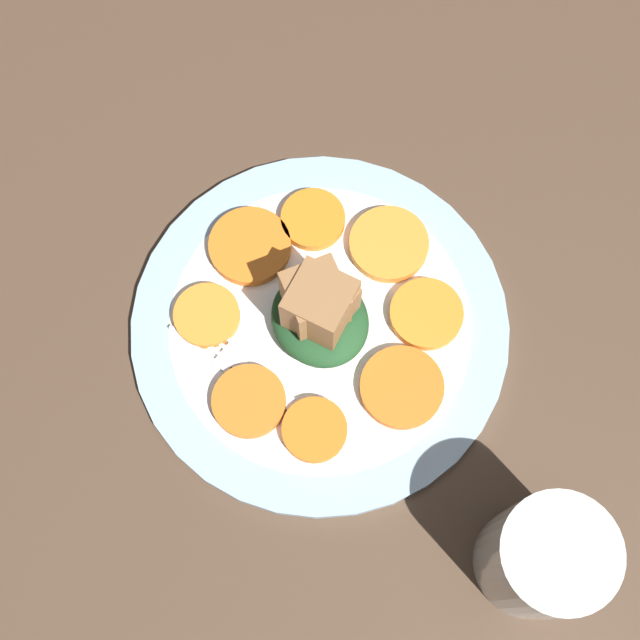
# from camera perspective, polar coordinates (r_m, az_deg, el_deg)

# --- Properties ---
(table_slab) EXTENTS (1.20, 1.20, 0.02)m
(table_slab) POSITION_cam_1_polar(r_m,az_deg,el_deg) (0.72, 0.00, -0.79)
(table_slab) COLOR #4C3828
(table_slab) RESTS_ON ground
(plate) EXTENTS (0.30, 0.30, 0.01)m
(plate) POSITION_cam_1_polar(r_m,az_deg,el_deg) (0.70, 0.00, -0.41)
(plate) COLOR #99B7D1
(plate) RESTS_ON table_slab
(carrot_slice_0) EXTENTS (0.06, 0.06, 0.01)m
(carrot_slice_0) POSITION_cam_1_polar(r_m,az_deg,el_deg) (0.68, 5.25, -4.31)
(carrot_slice_0) COLOR orange
(carrot_slice_0) RESTS_ON plate
(carrot_slice_1) EXTENTS (0.06, 0.06, 0.01)m
(carrot_slice_1) POSITION_cam_1_polar(r_m,az_deg,el_deg) (0.70, 6.82, 0.39)
(carrot_slice_1) COLOR orange
(carrot_slice_1) RESTS_ON plate
(carrot_slice_2) EXTENTS (0.06, 0.06, 0.01)m
(carrot_slice_2) POSITION_cam_1_polar(r_m,az_deg,el_deg) (0.72, 4.42, 4.87)
(carrot_slice_2) COLOR orange
(carrot_slice_2) RESTS_ON plate
(carrot_slice_3) EXTENTS (0.05, 0.05, 0.01)m
(carrot_slice_3) POSITION_cam_1_polar(r_m,az_deg,el_deg) (0.73, -0.45, 6.46)
(carrot_slice_3) COLOR orange
(carrot_slice_3) RESTS_ON plate
(carrot_slice_4) EXTENTS (0.07, 0.07, 0.01)m
(carrot_slice_4) POSITION_cam_1_polar(r_m,az_deg,el_deg) (0.72, -4.51, 4.74)
(carrot_slice_4) COLOR orange
(carrot_slice_4) RESTS_ON plate
(carrot_slice_5) EXTENTS (0.05, 0.05, 0.01)m
(carrot_slice_5) POSITION_cam_1_polar(r_m,az_deg,el_deg) (0.70, -7.26, 0.29)
(carrot_slice_5) COLOR orange
(carrot_slice_5) RESTS_ON plate
(carrot_slice_6) EXTENTS (0.06, 0.06, 0.01)m
(carrot_slice_6) POSITION_cam_1_polar(r_m,az_deg,el_deg) (0.68, -4.57, -5.20)
(carrot_slice_6) COLOR orange
(carrot_slice_6) RESTS_ON plate
(carrot_slice_7) EXTENTS (0.05, 0.05, 0.01)m
(carrot_slice_7) POSITION_cam_1_polar(r_m,az_deg,el_deg) (0.67, -0.36, -7.05)
(carrot_slice_7) COLOR orange
(carrot_slice_7) RESTS_ON plate
(center_pile) EXTENTS (0.08, 0.07, 0.07)m
(center_pile) POSITION_cam_1_polar(r_m,az_deg,el_deg) (0.67, 0.09, 0.81)
(center_pile) COLOR #1E4723
(center_pile) RESTS_ON plate
(fork) EXTENTS (0.17, 0.07, 0.00)m
(fork) POSITION_cam_1_polar(r_m,az_deg,el_deg) (0.69, -3.92, -3.84)
(fork) COLOR silver
(fork) RESTS_ON plate
(water_glass) EXTENTS (0.08, 0.08, 0.11)m
(water_glass) POSITION_cam_1_polar(r_m,az_deg,el_deg) (0.64, 14.08, -14.55)
(water_glass) COLOR silver
(water_glass) RESTS_ON table_slab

